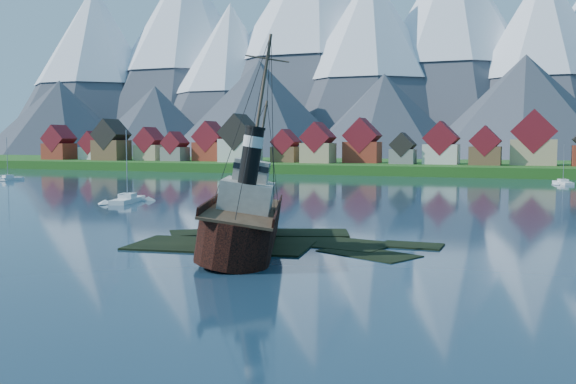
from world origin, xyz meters
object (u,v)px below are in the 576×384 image
(sailboat_a, at_px, (127,201))
(sailboat_b, at_px, (8,179))
(sailboat_e, at_px, (563,183))
(tugboat_wreck, at_px, (246,219))

(sailboat_a, relative_size, sailboat_b, 1.08)
(sailboat_b, distance_m, sailboat_e, 143.54)
(sailboat_a, distance_m, sailboat_e, 105.99)
(sailboat_b, bearing_deg, sailboat_a, -15.35)
(tugboat_wreck, distance_m, sailboat_e, 117.36)
(tugboat_wreck, height_order, sailboat_b, tugboat_wreck)
(tugboat_wreck, bearing_deg, sailboat_b, 124.30)
(sailboat_a, relative_size, sailboat_e, 1.27)
(tugboat_wreck, relative_size, sailboat_e, 2.69)
(sailboat_b, xyz_separation_m, sailboat_e, (138.72, 36.90, -0.06))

